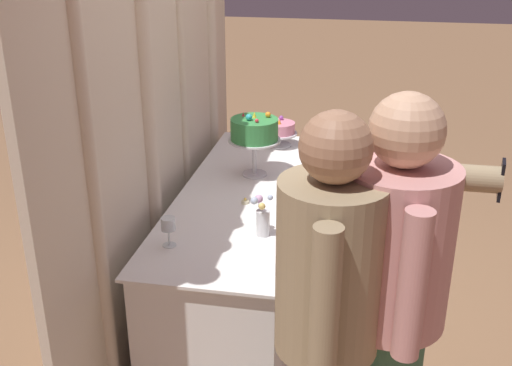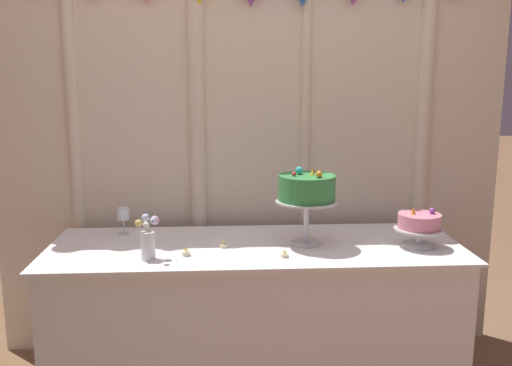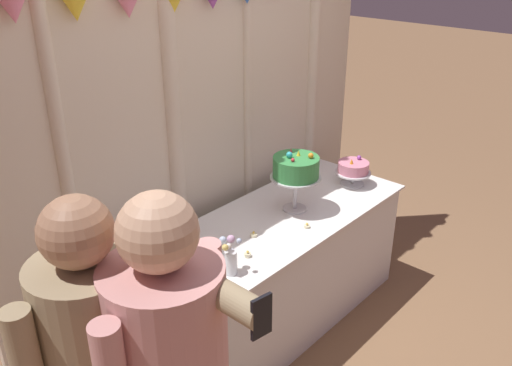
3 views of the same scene
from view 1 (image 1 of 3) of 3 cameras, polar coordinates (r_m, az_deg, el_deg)
The scene contains 12 objects.
ground_plane at distance 3.83m, azimuth 0.54°, elevation -11.28°, with size 24.00×24.00×0.00m, color #846042.
draped_curtain at distance 3.41m, azimuth -8.54°, elevation 8.74°, with size 2.88×0.17×2.47m.
cake_table at distance 3.65m, azimuth -0.99°, elevation -6.20°, with size 2.03×0.71×0.75m.
cake_display_nearleft at distance 3.61m, azimuth -0.15°, elevation 4.75°, with size 0.31×0.31×0.39m.
cake_display_nearright at distance 4.16m, azimuth 2.17°, elevation 4.90°, with size 0.24×0.24×0.20m.
wine_glass at distance 2.89m, azimuth -8.06°, elevation -3.87°, with size 0.07×0.07×0.14m.
flower_vase at distance 2.96m, azimuth 0.56°, elevation -3.15°, with size 0.11×0.10×0.20m.
tealight_far_left at distance 3.15m, azimuth 0.43°, elevation -3.15°, with size 0.04×0.04×0.04m.
tealight_near_left at distance 3.33m, azimuth -1.00°, elevation -1.72°, with size 0.04×0.04×0.03m.
tealight_near_right at distance 3.56m, azimuth 2.50°, elevation -0.09°, with size 0.04×0.04×0.03m.
guest_man_dark_suit at distance 2.16m, azimuth 12.02°, elevation -12.15°, with size 0.52×0.42×1.70m.
guest_man_pink_jacket at distance 2.06m, azimuth 6.62°, elevation -13.80°, with size 0.50×0.67×1.68m.
Camera 1 is at (-3.12, -0.55, 2.15)m, focal length 43.60 mm.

